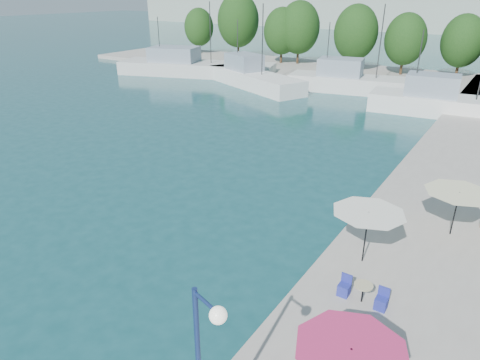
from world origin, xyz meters
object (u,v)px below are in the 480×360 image
Objects in this scene: trawler_03 at (357,83)px; trawler_04 at (451,105)px; trawler_02 at (253,78)px; umbrella_cream at (458,197)px; umbrella_white at (368,218)px; street_lamp at (206,353)px; trawler_01 at (193,67)px; umbrella_pink at (350,357)px.

trawler_03 is 12.46m from trawler_04.
trawler_02 is 37.77m from umbrella_cream.
trawler_02 is 39.21m from umbrella_white.
trawler_04 reaches higher than street_lamp.
trawler_01 is 23.58m from trawler_03.
trawler_04 is 5.42× the size of umbrella_white.
umbrella_white reaches higher than umbrella_cream.
trawler_02 is (11.49, -2.26, 0.00)m from trawler_01.
trawler_02 is at bearing -171.57° from trawler_03.
trawler_02 is at bearing 170.73° from trawler_04.
street_lamp is at bearing -95.14° from trawler_04.
trawler_01 is at bearing 143.82° from umbrella_cream.
trawler_04 is at bearing 95.03° from umbrella_pink.
trawler_04 is 29.50m from umbrella_white.
umbrella_cream is (0.77, 11.92, -0.27)m from umbrella_pink.
trawler_04 is at bearing 99.13° from umbrella_cream.
street_lamp reaches higher than umbrella_pink.
umbrella_pink is 11.95m from umbrella_cream.
umbrella_pink is at bearing -31.08° from trawler_02.
umbrella_cream is (27.28, -26.09, 1.47)m from trawler_02.
trawler_04 is at bearing 21.27° from trawler_02.
trawler_01 reaches higher than umbrella_white.
umbrella_pink is (38.00, -40.27, 1.74)m from trawler_01.
trawler_02 is 3.20× the size of street_lamp.
trawler_04 is 3.24× the size of street_lamp.
umbrella_cream is (15.27, -30.30, 1.47)m from trawler_03.
trawler_04 reaches higher than umbrella_white.
umbrella_pink is 0.97× the size of umbrella_white.
umbrella_cream is at bearing 86.32° from umbrella_pink.
umbrella_white is at bearing -81.07° from trawler_03.
street_lamp reaches higher than umbrella_cream.
umbrella_white is (12.52, -34.75, 1.63)m from trawler_03.
trawler_04 is 5.57× the size of umbrella_pink.
umbrella_cream is (4.01, -24.97, 1.47)m from trawler_04.
trawler_02 is 46.37m from umbrella_pink.
trawler_04 is (34.76, -3.38, 0.00)m from trawler_01.
trawler_02 is at bearing 128.76° from umbrella_white.
trawler_03 is (12.00, 4.21, -0.00)m from trawler_02.
trawler_04 is 39.87m from street_lamp.
trawler_03 is at bearing -13.71° from trawler_01.
trawler_02 is at bearing 137.77° from street_lamp.
umbrella_white is at bearing -121.67° from umbrella_cream.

